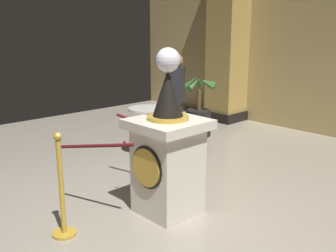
{
  "coord_description": "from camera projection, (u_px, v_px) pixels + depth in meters",
  "views": [
    {
      "loc": [
        2.8,
        -2.53,
        1.99
      ],
      "look_at": [
        -0.12,
        0.21,
        0.98
      ],
      "focal_mm": 41.73,
      "sensor_mm": 36.0,
      "label": 1
    }
  ],
  "objects": [
    {
      "name": "cafe_chair_red",
      "position": [
        170.0,
        128.0,
        5.69
      ],
      "size": [
        0.57,
        0.57,
        0.96
      ],
      "color": "black",
      "rests_on": "ground_plane"
    },
    {
      "name": "bystander_guest",
      "position": [
        176.0,
        99.0,
        6.5
      ],
      "size": [
        0.38,
        0.42,
        1.58
      ],
      "color": "#26262D",
      "rests_on": "ground_plane"
    },
    {
      "name": "cafe_table",
      "position": [
        148.0,
        125.0,
        6.2
      ],
      "size": [
        0.62,
        0.62,
        0.76
      ],
      "color": "#332D28",
      "rests_on": "ground_plane"
    },
    {
      "name": "velvet_rope",
      "position": [
        124.0,
        135.0,
        4.48
      ],
      "size": [
        1.23,
        1.25,
        0.22
      ],
      "color": "#591419"
    },
    {
      "name": "column_left",
      "position": [
        229.0,
        29.0,
        8.24
      ],
      "size": [
        0.81,
        0.81,
        3.96
      ],
      "color": "black",
      "rests_on": "ground_plane"
    },
    {
      "name": "ground_plane",
      "position": [
        161.0,
        221.0,
        4.14
      ],
      "size": [
        10.85,
        10.85,
        0.0
      ],
      "primitive_type": "plane",
      "color": "#9E9384"
    },
    {
      "name": "stanchion_near",
      "position": [
        169.0,
        150.0,
        5.41
      ],
      "size": [
        0.24,
        0.24,
        0.99
      ],
      "color": "gold",
      "rests_on": "ground_plane"
    },
    {
      "name": "pedestal_clock",
      "position": [
        168.0,
        153.0,
        4.19
      ],
      "size": [
        0.74,
        0.74,
        1.8
      ],
      "color": "silver",
      "rests_on": "ground_plane"
    },
    {
      "name": "stanchion_far",
      "position": [
        62.0,
        200.0,
        3.77
      ],
      "size": [
        0.24,
        0.24,
        1.05
      ],
      "color": "gold",
      "rests_on": "ground_plane"
    },
    {
      "name": "potted_palm_left",
      "position": [
        198.0,
        117.0,
        7.33
      ],
      "size": [
        0.61,
        0.66,
        1.17
      ],
      "color": "black",
      "rests_on": "ground_plane"
    }
  ]
}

